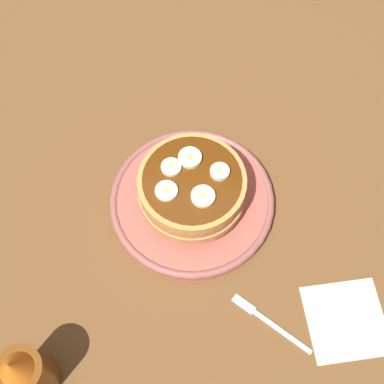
% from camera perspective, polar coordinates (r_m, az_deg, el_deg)
% --- Properties ---
extents(ground_plane, '(1.40, 1.40, 0.03)m').
position_cam_1_polar(ground_plane, '(0.80, -0.00, -1.79)').
color(ground_plane, brown).
extents(plate, '(0.26, 0.26, 0.02)m').
position_cam_1_polar(plate, '(0.77, -0.00, -0.97)').
color(plate, '#CC594C').
rests_on(plate, ground_plane).
extents(pancake_stack, '(0.16, 0.17, 0.07)m').
position_cam_1_polar(pancake_stack, '(0.74, -0.09, 0.29)').
color(pancake_stack, '#A5662F').
rests_on(pancake_stack, plate).
extents(banana_slice_0, '(0.03, 0.03, 0.01)m').
position_cam_1_polar(banana_slice_0, '(0.70, -2.97, 0.10)').
color(banana_slice_0, '#F9EABB').
rests_on(banana_slice_0, pancake_stack).
extents(banana_slice_1, '(0.03, 0.03, 0.01)m').
position_cam_1_polar(banana_slice_1, '(0.69, 1.27, -0.53)').
color(banana_slice_1, '#F6EEB3').
rests_on(banana_slice_1, pancake_stack).
extents(banana_slice_2, '(0.03, 0.03, 0.01)m').
position_cam_1_polar(banana_slice_2, '(0.72, -2.42, 2.85)').
color(banana_slice_2, beige).
rests_on(banana_slice_2, pancake_stack).
extents(banana_slice_3, '(0.03, 0.03, 0.01)m').
position_cam_1_polar(banana_slice_3, '(0.71, 3.20, 2.32)').
color(banana_slice_3, '#F0E8B8').
rests_on(banana_slice_3, pancake_stack).
extents(banana_slice_4, '(0.03, 0.03, 0.01)m').
position_cam_1_polar(banana_slice_4, '(0.72, -0.24, 3.95)').
color(banana_slice_4, '#F4F2B4').
rests_on(banana_slice_4, pancake_stack).
extents(napkin, '(0.14, 0.14, 0.00)m').
position_cam_1_polar(napkin, '(0.75, 17.31, -13.90)').
color(napkin, beige).
rests_on(napkin, ground_plane).
extents(fork, '(0.07, 0.12, 0.01)m').
position_cam_1_polar(fork, '(0.73, 8.59, -14.41)').
color(fork, silver).
rests_on(fork, ground_plane).
extents(syrup_bottle, '(0.06, 0.06, 0.13)m').
position_cam_1_polar(syrup_bottle, '(0.69, -18.46, -19.18)').
color(syrup_bottle, brown).
rests_on(syrup_bottle, ground_plane).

